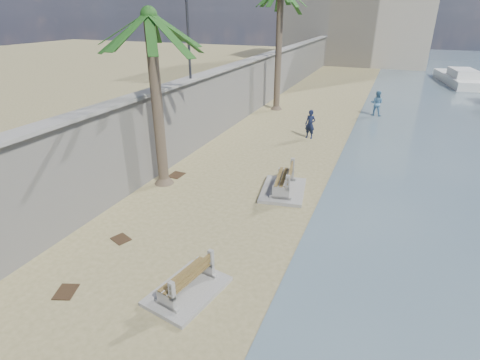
% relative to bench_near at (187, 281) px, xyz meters
% --- Properties ---
extents(seawall, '(0.45, 70.00, 3.50)m').
position_rel_bench_near_xyz_m(seawall, '(-5.10, 17.51, 1.38)').
color(seawall, gray).
rests_on(seawall, ground_plane).
extents(wall_cap, '(0.80, 70.00, 0.12)m').
position_rel_bench_near_xyz_m(wall_cap, '(-5.10, 17.51, 3.18)').
color(wall_cap, gray).
rests_on(wall_cap, seawall).
extents(end_building, '(18.00, 12.00, 14.00)m').
position_rel_bench_near_xyz_m(end_building, '(-1.90, 49.51, 6.63)').
color(end_building, '#B7AA93').
rests_on(end_building, ground_plane).
extents(bench_near, '(1.76, 2.27, 0.86)m').
position_rel_bench_near_xyz_m(bench_near, '(0.00, 0.00, 0.00)').
color(bench_near, gray).
rests_on(bench_near, ground_plane).
extents(bench_far, '(2.01, 2.65, 1.01)m').
position_rel_bench_near_xyz_m(bench_far, '(0.61, 6.55, 0.07)').
color(bench_far, gray).
rests_on(bench_far, ground_plane).
extents(palm_mid, '(5.00, 5.00, 7.34)m').
position_rel_bench_near_xyz_m(palm_mid, '(-4.21, 5.46, 5.99)').
color(palm_mid, brown).
rests_on(palm_mid, ground_plane).
extents(streetlight, '(0.28, 0.28, 5.12)m').
position_rel_bench_near_xyz_m(streetlight, '(-5.00, 9.51, 6.27)').
color(streetlight, '#2D2D33').
rests_on(streetlight, wall_cap).
extents(person_a, '(0.74, 0.57, 1.83)m').
position_rel_bench_near_xyz_m(person_a, '(0.04, 13.70, 0.54)').
color(person_a, '#131934').
rests_on(person_a, ground_plane).
extents(person_b, '(0.96, 0.78, 1.86)m').
position_rel_bench_near_xyz_m(person_b, '(3.10, 20.30, 0.56)').
color(person_b, '#5284AB').
rests_on(person_b, ground_plane).
extents(yacht_far, '(3.97, 9.26, 1.50)m').
position_rel_bench_near_xyz_m(yacht_far, '(9.64, 36.09, -0.02)').
color(yacht_far, silver).
rests_on(yacht_far, bay_water).
extents(debris_b, '(0.65, 0.72, 0.03)m').
position_rel_bench_near_xyz_m(debris_b, '(-2.90, -1.18, -0.36)').
color(debris_b, '#382616').
rests_on(debris_b, ground_plane).
extents(debris_c, '(0.58, 0.72, 0.03)m').
position_rel_bench_near_xyz_m(debris_c, '(-4.17, 6.33, -0.36)').
color(debris_c, '#382616').
rests_on(debris_c, ground_plane).
extents(debris_d, '(0.69, 0.63, 0.03)m').
position_rel_bench_near_xyz_m(debris_d, '(-3.17, 1.33, -0.36)').
color(debris_d, '#382616').
rests_on(debris_d, ground_plane).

